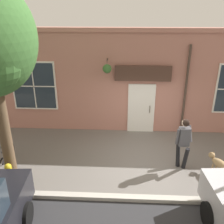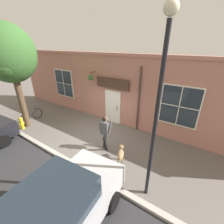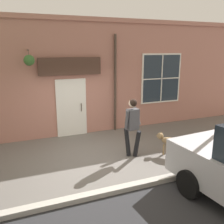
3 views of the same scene
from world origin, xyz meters
TOP-DOWN VIEW (x-y plane):
  - ground_plane at (0.00, 0.00)m, footprint 90.00×90.00m
  - storefront_facade at (-2.34, -0.01)m, footprint 0.95×18.00m
  - pedestrian_walking at (0.37, 1.19)m, footprint 0.58×0.55m
  - dog_on_leash at (0.71, 2.26)m, footprint 0.96×0.53m

SIDE VIEW (x-z plane):
  - ground_plane at x=0.00m, z-range 0.00..0.00m
  - dog_on_leash at x=0.71m, z-range 0.10..0.76m
  - pedestrian_walking at x=0.37m, z-range 0.18..1.93m
  - storefront_facade at x=-2.34m, z-range 0.01..4.24m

